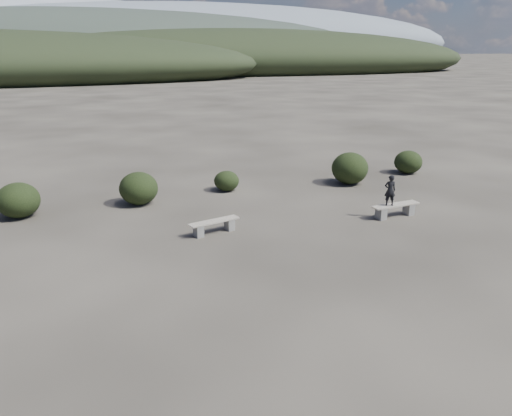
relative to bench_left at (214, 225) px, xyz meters
name	(u,v)px	position (x,y,z in m)	size (l,w,h in m)	color
ground	(324,299)	(1.25, -4.83, -0.24)	(1200.00, 1200.00, 0.00)	#2A2620
bench_left	(214,225)	(0.00, 0.00, 0.00)	(1.63, 0.72, 0.40)	slate
bench_right	(395,209)	(6.02, -0.46, 0.02)	(1.75, 0.52, 0.43)	slate
seated_person	(390,190)	(5.74, -0.49, 0.69)	(0.37, 0.24, 1.01)	black
shrub_b	(139,188)	(-1.77, 3.75, 0.34)	(1.36, 1.36, 1.17)	black
shrub_c	(227,181)	(1.67, 4.46, 0.15)	(0.98, 0.98, 0.78)	black
shrub_d	(350,168)	(6.72, 3.81, 0.41)	(1.49, 1.49, 1.30)	black
shrub_e	(408,162)	(10.10, 4.58, 0.27)	(1.22, 1.22, 1.02)	black
shrub_f	(18,200)	(-5.66, 3.57, 0.34)	(1.37, 1.37, 1.16)	black
mountain_ridges	(68,41)	(-6.23, 334.23, 10.59)	(500.00, 400.00, 56.00)	black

